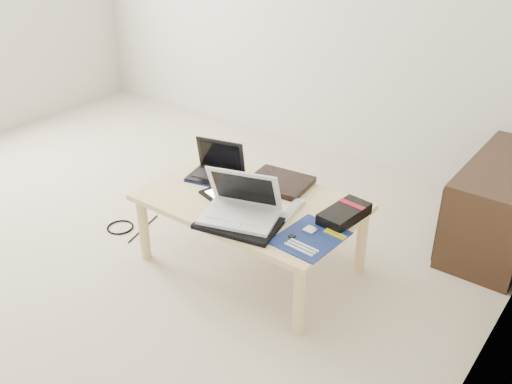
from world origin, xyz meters
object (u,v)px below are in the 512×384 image
Objects in this scene: media_cabinet at (500,205)px; netbook at (217,170)px; gpu_box at (344,214)px; white_laptop at (241,207)px; coffee_table at (251,208)px.

netbook reaches higher than media_cabinet.
gpu_box is at bearing 1.55° from netbook.
white_laptop reaches higher than netbook.
white_laptop reaches higher than gpu_box.
gpu_box is (0.78, 0.02, -0.01)m from netbook.
white_laptop reaches higher than coffee_table.
white_laptop is at bearing -35.34° from netbook.
white_laptop is (0.38, -0.27, 0.03)m from netbook.
media_cabinet is at bearing 45.18° from coffee_table.
white_laptop is 1.43× the size of gpu_box.
white_laptop is (0.08, -0.18, 0.12)m from coffee_table.
netbook is 0.77× the size of white_laptop.
netbook is 0.47m from white_laptop.
gpu_box is (0.48, 0.11, 0.08)m from coffee_table.
coffee_table is 0.33m from netbook.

